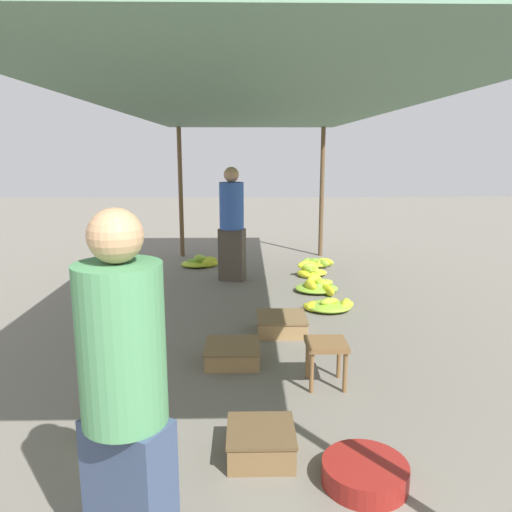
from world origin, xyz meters
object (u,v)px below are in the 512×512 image
Objects in this scene: banana_pile_left_0 at (105,420)px; banana_pile_left_1 at (201,262)px; stool at (326,350)px; banana_pile_right_1 at (329,305)px; crate_far at (233,353)px; basin_black at (365,473)px; banana_pile_right_0 at (310,270)px; crate_mid at (261,443)px; vendor_foreground at (125,401)px; crate_near at (282,324)px; banana_pile_right_3 at (318,263)px; banana_pile_right_2 at (318,287)px; shopper_walking_mid at (232,223)px.

banana_pile_left_1 is at bearing 87.58° from banana_pile_left_0.
stool reaches higher than banana_pile_right_1.
stool is at bearing 23.35° from banana_pile_left_0.
basin_black is at bearing -64.86° from crate_far.
banana_pile_right_0 is 1.01× the size of crate_far.
banana_pile_left_0 is 0.96× the size of crate_mid.
vendor_foreground reaches higher than banana_pile_right_0.
crate_near reaches higher than banana_pile_right_1.
banana_pile_right_3 is at bearing 71.48° from banana_pile_right_0.
vendor_foreground reaches higher than crate_mid.
crate_far is (-1.15, -3.27, -0.00)m from banana_pile_right_0.
crate_near is at bearing -130.83° from banana_pile_right_1.
banana_pile_left_1 is 2.00m from banana_pile_right_3.
stool is 2.85m from banana_pile_right_2.
banana_pile_right_3 is (0.57, 4.39, -0.25)m from stool.
shopper_walking_mid is at bearing 86.72° from vendor_foreground.
crate_near reaches higher than crate_far.
crate_far is (-1.14, -2.34, 0.01)m from banana_pile_right_2.
crate_mid is at bearing -107.40° from banana_pile_right_1.
banana_pile_right_0 is 0.92m from banana_pile_right_2.
banana_pile_left_1 is at bearing 98.93° from crate_mid.
basin_black is at bearing -18.76° from banana_pile_left_0.
banana_pile_left_1 is 1.26× the size of banana_pile_right_0.
banana_pile_right_1 reaches higher than banana_pile_right_3.
banana_pile_right_0 is at bearing 74.83° from vendor_foreground.
vendor_foreground is 2.75× the size of banana_pile_right_2.
banana_pile_left_0 is 3.39m from banana_pile_right_1.
banana_pile_right_0 is 0.68m from banana_pile_right_3.
crate_far is at bearing 54.36° from banana_pile_left_0.
shopper_walking_mid is (-1.21, 0.70, 0.81)m from banana_pile_right_2.
crate_mid is (-0.92, -3.82, 0.02)m from banana_pile_right_2.
banana_pile_right_1 is 0.81m from banana_pile_right_2.
banana_pile_right_1 is at bearing -94.79° from banana_pile_right_3.
banana_pile_right_0 is (2.00, 4.46, -0.02)m from banana_pile_left_0.
crate_mid is (-0.29, -2.26, 0.01)m from crate_near.
banana_pile_right_2 is 1.22× the size of crate_far.
banana_pile_left_1 reaches higher than crate_far.
crate_far is (0.64, -3.97, 0.01)m from banana_pile_left_1.
shopper_walking_mid is at bearing -148.74° from banana_pile_right_3.
vendor_foreground is 5.93m from banana_pile_right_0.
banana_pile_left_1 is at bearing 92.20° from vendor_foreground.
shopper_walking_mid is (-1.24, 1.51, 0.83)m from banana_pile_right_1.
crate_mid is at bearing -101.04° from banana_pile_right_0.
banana_pile_right_0 is 0.74× the size of banana_pile_right_1.
crate_far is (0.85, 1.19, -0.02)m from banana_pile_left_0.
vendor_foreground is at bearing -123.56° from crate_mid.
banana_pile_right_2 is at bearing 68.33° from crate_near.
vendor_foreground is 3.32× the size of banana_pile_right_0.
basin_black is 5.70m from banana_pile_right_3.
banana_pile_left_0 reaches higher than crate_far.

